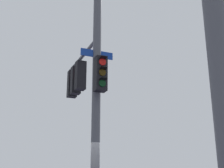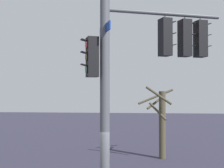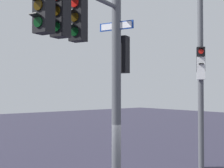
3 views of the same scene
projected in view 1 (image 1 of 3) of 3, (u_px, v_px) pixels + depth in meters
main_signal_pole_assembly at (85, 79)px, 10.73m from camera, size 3.40×4.59×8.08m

